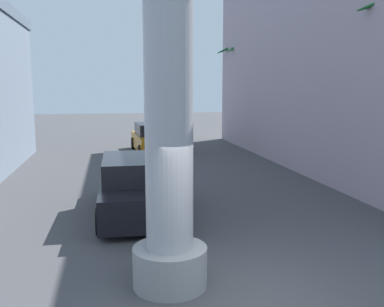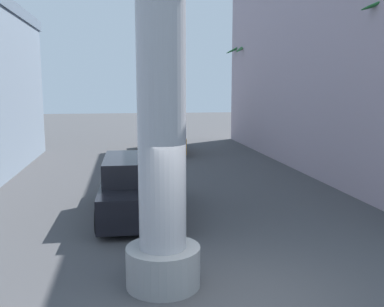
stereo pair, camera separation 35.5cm
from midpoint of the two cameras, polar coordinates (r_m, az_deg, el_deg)
name	(u,v)px [view 2 (the right image)]	position (r m, az deg, el deg)	size (l,w,h in m)	color
ground_plane	(169,177)	(16.56, -2.46, -3.18)	(85.41, 85.41, 0.00)	#424244
building_right	(373,50)	(21.22, 23.43, 12.56)	(7.96, 20.38, 10.16)	#9E8C99
car_lead	(139,186)	(11.87, -6.29, -4.37)	(2.17, 4.74, 1.56)	black
car_far	(161,139)	(22.89, -3.71, 2.00)	(2.20, 4.69, 1.56)	black
palm_tree_far_right	(251,77)	(27.44, 8.22, 10.02)	(3.20, 3.40, 6.29)	brown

